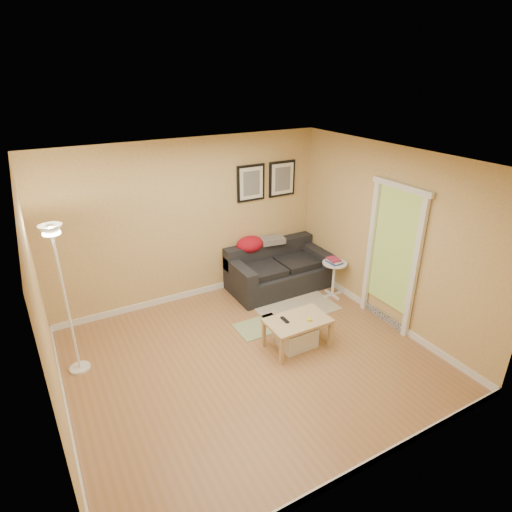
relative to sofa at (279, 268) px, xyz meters
name	(u,v)px	position (x,y,z in m)	size (l,w,h in m)	color
floor	(251,360)	(-1.38, -1.53, -0.38)	(4.50, 4.50, 0.00)	#A06B44
ceiling	(250,163)	(-1.38, -1.53, 2.23)	(4.50, 4.50, 0.00)	white
wall_back	(190,222)	(-1.38, 0.47, 0.92)	(4.50, 4.50, 0.00)	#DEB971
wall_front	(366,366)	(-1.38, -3.53, 0.92)	(4.50, 4.50, 0.00)	#DEB971
wall_left	(44,322)	(-3.63, -1.53, 0.92)	(4.00, 4.00, 0.00)	#DEB971
wall_right	(389,238)	(0.87, -1.53, 0.92)	(4.00, 4.00, 0.00)	#DEB971
baseboard_back	(195,292)	(-1.38, 0.46, -0.33)	(4.50, 0.02, 0.10)	white
baseboard_front	(351,473)	(-1.38, -3.52, -0.33)	(4.50, 0.02, 0.10)	white
baseboard_left	(69,420)	(-3.62, -1.53, -0.33)	(0.02, 4.00, 0.10)	white
baseboard_right	(378,313)	(0.86, -1.53, -0.33)	(0.02, 4.00, 0.10)	white
sofa	(279,268)	(0.00, 0.00, 0.00)	(1.70, 0.90, 0.75)	black
red_throw	(250,244)	(-0.38, 0.34, 0.40)	(0.48, 0.36, 0.28)	red
plaid_throw	(272,240)	(0.03, 0.30, 0.41)	(0.42, 0.26, 0.10)	tan
framed_print_left	(251,183)	(-0.30, 0.45, 1.43)	(0.50, 0.04, 0.60)	black
framed_print_right	(282,179)	(0.30, 0.45, 1.43)	(0.50, 0.04, 0.60)	black
area_rug	(295,306)	(-0.11, -0.69, -0.37)	(1.25, 0.85, 0.01)	#BCAE95
green_runner	(260,327)	(-0.90, -0.92, -0.37)	(0.70, 0.50, 0.01)	#668C4C
coffee_table	(297,333)	(-0.68, -1.57, -0.16)	(0.85, 0.52, 0.43)	tan
remote_control	(285,320)	(-0.85, -1.50, 0.06)	(0.05, 0.16, 0.02)	black
tape_roll	(309,320)	(-0.56, -1.66, 0.07)	(0.07, 0.07, 0.03)	yellow
storage_bin	(297,337)	(-0.68, -1.57, -0.22)	(0.50, 0.37, 0.31)	white
side_table	(333,279)	(0.64, -0.69, -0.07)	(0.40, 0.40, 0.61)	white
book_stack	(334,260)	(0.63, -0.68, 0.28)	(0.18, 0.25, 0.08)	navy
floor_lamp	(67,306)	(-3.38, -0.63, 0.56)	(0.26, 0.26, 1.97)	white
doorway	(391,260)	(0.82, -1.68, 0.65)	(0.12, 1.01, 2.13)	white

